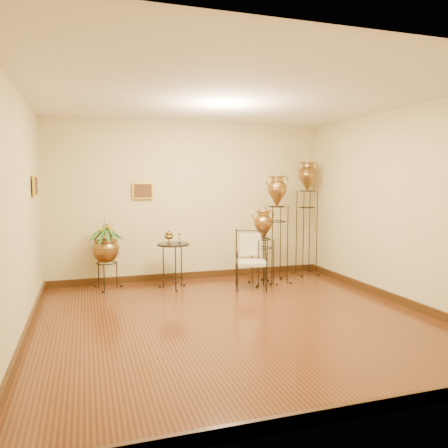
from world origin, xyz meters
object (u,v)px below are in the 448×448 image
object	(u,v)px
amphora_tall	(307,217)
planter_urn	(106,247)
armchair	(251,260)
amphora_mid	(277,228)
side_table	(173,265)

from	to	relation	value
amphora_tall	planter_urn	size ratio (longest dim) A/B	1.71
planter_urn	amphora_tall	bearing A→B (deg)	-0.00
planter_urn	armchair	distance (m)	2.38
amphora_mid	side_table	distance (m)	1.89
side_table	planter_urn	bearing A→B (deg)	164.11
amphora_mid	planter_urn	world-z (taller)	amphora_mid
amphora_tall	side_table	world-z (taller)	amphora_tall
amphora_tall	side_table	distance (m)	2.71
amphora_mid	planter_urn	size ratio (longest dim) A/B	1.50
side_table	amphora_mid	bearing A→B (deg)	-3.05
amphora_tall	planter_urn	world-z (taller)	amphora_tall
planter_urn	side_table	world-z (taller)	planter_urn
armchair	side_table	bearing A→B (deg)	177.06
amphora_tall	armchair	size ratio (longest dim) A/B	2.24
side_table	amphora_tall	bearing A→B (deg)	6.59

